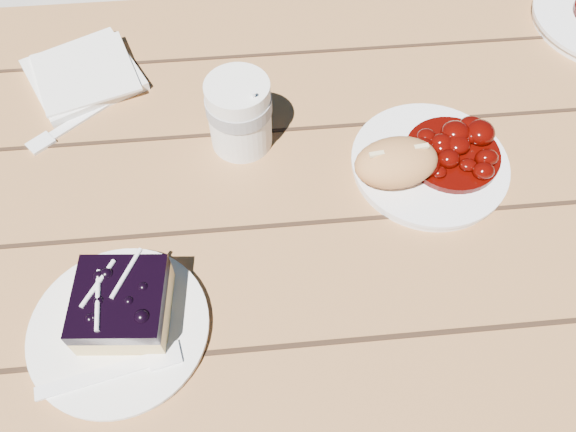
{
  "coord_description": "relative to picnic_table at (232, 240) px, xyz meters",
  "views": [
    {
      "loc": [
        0.05,
        -0.46,
        1.36
      ],
      "look_at": [
        0.08,
        -0.11,
        0.81
      ],
      "focal_mm": 35.0,
      "sensor_mm": 36.0,
      "label": 1
    }
  ],
  "objects": [
    {
      "name": "ground",
      "position": [
        0.0,
        0.0,
        -0.59
      ],
      "size": [
        60.0,
        60.0,
        0.0
      ],
      "primitive_type": "plane",
      "color": "#ADA79C",
      "rests_on": "ground"
    },
    {
      "name": "picnic_table",
      "position": [
        0.0,
        0.0,
        0.0
      ],
      "size": [
        2.0,
        1.55,
        0.75
      ],
      "color": "brown",
      "rests_on": "ground"
    },
    {
      "name": "main_plate",
      "position": [
        0.28,
        -0.01,
        0.17
      ],
      "size": [
        0.2,
        0.2,
        0.02
      ],
      "primitive_type": "cylinder",
      "color": "white",
      "rests_on": "picnic_table"
    },
    {
      "name": "goulash_stew",
      "position": [
        0.31,
        -0.0,
        0.2
      ],
      "size": [
        0.13,
        0.13,
        0.04
      ],
      "primitive_type": null,
      "color": "#410502",
      "rests_on": "main_plate"
    },
    {
      "name": "bread_roll",
      "position": [
        0.23,
        -0.03,
        0.21
      ],
      "size": [
        0.12,
        0.08,
        0.06
      ],
      "primitive_type": "ellipsoid",
      "rotation": [
        0.0,
        0.0,
        0.11
      ],
      "color": "#BB7F47",
      "rests_on": "main_plate"
    },
    {
      "name": "dessert_plate",
      "position": [
        -0.12,
        -0.2,
        0.17
      ],
      "size": [
        0.2,
        0.2,
        0.01
      ],
      "primitive_type": "cylinder",
      "color": "white",
      "rests_on": "picnic_table"
    },
    {
      "name": "blueberry_cake",
      "position": [
        -0.11,
        -0.19,
        0.2
      ],
      "size": [
        0.11,
        0.11,
        0.06
      ],
      "rotation": [
        0.0,
        0.0,
        -0.08
      ],
      "color": "#ECCB80",
      "rests_on": "dessert_plate"
    },
    {
      "name": "fork_dessert",
      "position": [
        -0.14,
        -0.26,
        0.17
      ],
      "size": [
        0.16,
        0.06,
        0.0
      ],
      "primitive_type": null,
      "rotation": [
        0.0,
        0.0,
        -1.36
      ],
      "color": "white",
      "rests_on": "dessert_plate"
    },
    {
      "name": "coffee_cup",
      "position": [
        0.03,
        0.07,
        0.21
      ],
      "size": [
        0.08,
        0.08,
        0.11
      ],
      "primitive_type": "cylinder",
      "color": "white",
      "rests_on": "picnic_table"
    },
    {
      "name": "napkin_stack",
      "position": [
        -0.2,
        0.21,
        0.17
      ],
      "size": [
        0.2,
        0.2,
        0.01
      ],
      "primitive_type": "cube",
      "rotation": [
        0.0,
        0.0,
        0.46
      ],
      "color": "white",
      "rests_on": "picnic_table"
    },
    {
      "name": "fork_table",
      "position": [
        -0.19,
        0.13,
        0.16
      ],
      "size": [
        0.14,
        0.12,
        0.0
      ],
      "primitive_type": null,
      "rotation": [
        0.0,
        0.0,
        2.27
      ],
      "color": "white",
      "rests_on": "picnic_table"
    }
  ]
}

